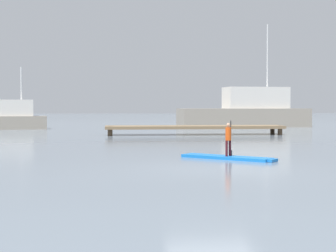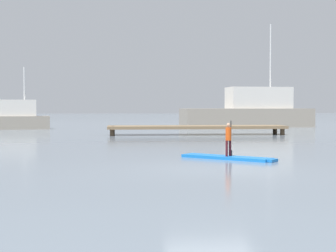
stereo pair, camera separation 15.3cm
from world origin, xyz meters
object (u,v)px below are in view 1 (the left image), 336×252
paddleboard_near (228,158)px  fishing_boat_green_midground (8,118)px  fishing_boat_white_large (247,112)px  paddler_child_solo (228,138)px

paddleboard_near → fishing_boat_green_midground: 26.99m
paddleboard_near → fishing_boat_white_large: (7.49, 26.89, 1.26)m
fishing_boat_green_midground → paddleboard_near: bearing=-63.9°
paddler_child_solo → fishing_boat_white_large: 27.91m
paddleboard_near → paddler_child_solo: (0.01, 0.01, 0.67)m
paddleboard_near → fishing_boat_green_midground: size_ratio=0.46×
paddler_child_solo → paddleboard_near: bearing=-150.9°
fishing_boat_white_large → paddler_child_solo: bearing=-105.5°
paddleboard_near → fishing_boat_green_midground: bearing=116.1°
fishing_boat_white_large → fishing_boat_green_midground: fishing_boat_white_large is taller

